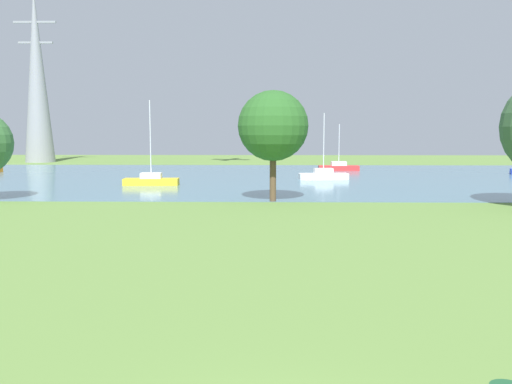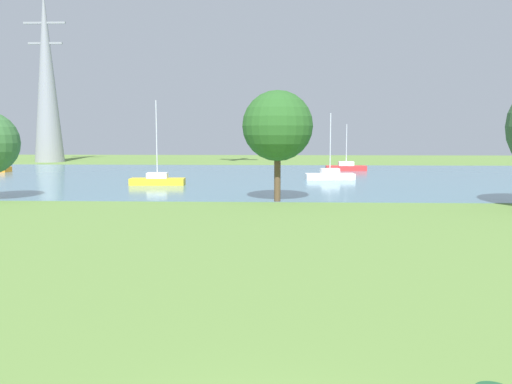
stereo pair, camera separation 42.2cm
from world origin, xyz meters
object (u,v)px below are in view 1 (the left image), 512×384
object	(u,v)px
tree_west_near	(273,126)
sailboat_red	(339,167)
sailboat_yellow	(151,180)
electricity_pylon	(37,75)
sailboat_white	(323,175)

from	to	relation	value
tree_west_near	sailboat_red	bearing A→B (deg)	74.37
sailboat_yellow	sailboat_red	bearing A→B (deg)	44.20
tree_west_near	electricity_pylon	world-z (taller)	electricity_pylon
sailboat_yellow	tree_west_near	distance (m)	15.95
sailboat_white	tree_west_near	bearing A→B (deg)	-106.73
sailboat_red	tree_west_near	xyz separation A→B (m)	(-8.17, -29.22, 4.68)
tree_west_near	electricity_pylon	distance (m)	59.08
sailboat_white	tree_west_near	distance (m)	18.41
sailboat_yellow	sailboat_red	world-z (taller)	sailboat_yellow
sailboat_white	tree_west_near	xyz separation A→B (m)	(-5.13, -17.05, 4.67)
sailboat_red	sailboat_white	world-z (taller)	sailboat_white
sailboat_red	electricity_pylon	bearing A→B (deg)	158.06
electricity_pylon	sailboat_yellow	bearing A→B (deg)	-55.48
sailboat_yellow	electricity_pylon	distance (m)	45.25
sailboat_red	sailboat_white	xyz separation A→B (m)	(-3.05, -12.17, 0.01)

